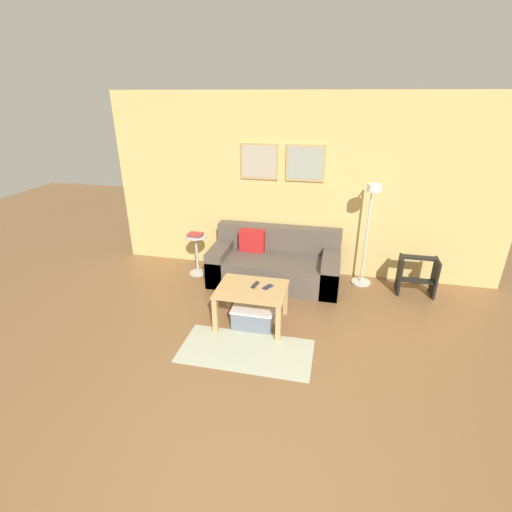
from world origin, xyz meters
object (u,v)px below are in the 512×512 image
object	(u,v)px
coffee_table	(252,295)
storage_bin	(255,314)
side_table	(197,251)
cell_phone	(268,287)
remote_control	(255,285)
step_stool	(417,275)
book_stack	(195,235)
floor_lamp	(369,225)
couch	(275,264)

from	to	relation	value
coffee_table	storage_bin	size ratio (longest dim) A/B	1.64
coffee_table	side_table	world-z (taller)	side_table
cell_phone	side_table	bearing A→B (deg)	169.06
remote_control	step_stool	xyz separation A→B (m)	(1.98, 1.09, -0.19)
remote_control	coffee_table	bearing A→B (deg)	-96.59
storage_bin	book_stack	xyz separation A→B (m)	(-1.13, 1.11, 0.50)
floor_lamp	side_table	bearing A→B (deg)	-177.52
couch	storage_bin	distance (m)	1.13
cell_phone	step_stool	xyz separation A→B (m)	(1.83, 1.10, -0.18)
coffee_table	remote_control	bearing A→B (deg)	71.95
floor_lamp	side_table	size ratio (longest dim) A/B	2.45
couch	step_stool	distance (m)	1.93
coffee_table	storage_bin	world-z (taller)	coffee_table
remote_control	couch	bearing A→B (deg)	98.66
coffee_table	remote_control	distance (m)	0.13
couch	book_stack	world-z (taller)	couch
coffee_table	step_stool	size ratio (longest dim) A/B	1.54
couch	remote_control	xyz separation A→B (m)	(-0.05, -1.05, 0.21)
book_stack	remote_control	size ratio (longest dim) A/B	1.51
book_stack	remote_control	distance (m)	1.53
side_table	book_stack	bearing A→B (deg)	150.91
storage_bin	remote_control	size ratio (longest dim) A/B	3.23
coffee_table	step_stool	world-z (taller)	step_stool
book_stack	remote_control	world-z (taller)	book_stack
cell_phone	storage_bin	bearing A→B (deg)	-126.48
storage_bin	cell_phone	distance (m)	0.37
coffee_table	book_stack	xyz separation A→B (m)	(-1.10, 1.11, 0.26)
coffee_table	floor_lamp	distance (m)	1.86
book_stack	side_table	bearing A→B (deg)	-29.09
coffee_table	floor_lamp	xyz separation A→B (m)	(1.31, 1.21, 0.55)
couch	cell_phone	xyz separation A→B (m)	(0.10, -1.06, 0.20)
floor_lamp	remote_control	xyz separation A→B (m)	(-1.28, -1.13, -0.45)
remote_control	step_stool	world-z (taller)	step_stool
coffee_table	couch	bearing A→B (deg)	86.16
coffee_table	book_stack	bearing A→B (deg)	134.85
side_table	step_stool	distance (m)	3.10
couch	step_stool	bearing A→B (deg)	1.19
step_stool	storage_bin	bearing A→B (deg)	-149.43
couch	cell_phone	size ratio (longest dim) A/B	12.89
side_table	book_stack	xyz separation A→B (m)	(-0.00, 0.00, 0.26)
storage_bin	side_table	world-z (taller)	side_table
book_stack	cell_phone	bearing A→B (deg)	-39.19
couch	step_stool	size ratio (longest dim) A/B	3.48
coffee_table	side_table	distance (m)	1.55
couch	remote_control	distance (m)	1.07
side_table	cell_phone	size ratio (longest dim) A/B	4.32
coffee_table	remote_control	world-z (taller)	remote_control
step_stool	coffee_table	bearing A→B (deg)	-149.85
storage_bin	step_stool	xyz separation A→B (m)	(1.97, 1.16, 0.16)
step_stool	side_table	bearing A→B (deg)	-178.87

